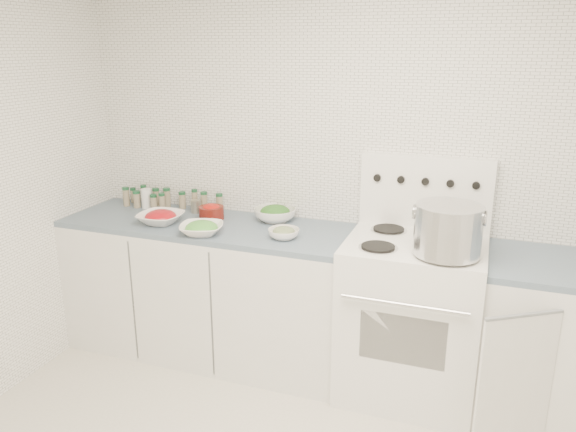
# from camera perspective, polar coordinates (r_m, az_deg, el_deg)

# --- Properties ---
(room_walls) EXTENTS (3.54, 3.04, 2.52)m
(room_walls) POSITION_cam_1_polar(r_m,az_deg,el_deg) (2.02, -4.10, 5.00)
(room_walls) COLOR white
(room_walls) RESTS_ON ground
(counter_left) EXTENTS (1.85, 0.62, 0.90)m
(counter_left) POSITION_cam_1_polar(r_m,az_deg,el_deg) (3.74, -8.00, -7.29)
(counter_left) COLOR white
(counter_left) RESTS_ON ground
(stove) EXTENTS (0.76, 0.70, 1.36)m
(stove) POSITION_cam_1_polar(r_m,az_deg,el_deg) (3.35, 12.41, -9.62)
(stove) COLOR white
(stove) RESTS_ON ground
(counter_right) EXTENTS (0.89, 0.85, 0.90)m
(counter_right) POSITION_cam_1_polar(r_m,az_deg,el_deg) (3.39, 26.51, -11.67)
(counter_right) COLOR white
(counter_right) RESTS_ON ground
(stock_pot) EXTENTS (0.36, 0.34, 0.26)m
(stock_pot) POSITION_cam_1_polar(r_m,az_deg,el_deg) (2.96, 15.95, -1.15)
(stock_pot) COLOR silver
(stock_pot) RESTS_ON stove
(bowl_tomato) EXTENTS (0.28, 0.28, 0.09)m
(bowl_tomato) POSITION_cam_1_polar(r_m,az_deg,el_deg) (3.61, -12.81, -0.13)
(bowl_tomato) COLOR white
(bowl_tomato) RESTS_ON counter_left
(bowl_snowpea) EXTENTS (0.32, 0.32, 0.09)m
(bowl_snowpea) POSITION_cam_1_polar(r_m,az_deg,el_deg) (3.36, -8.78, -1.25)
(bowl_snowpea) COLOR white
(bowl_snowpea) RESTS_ON counter_left
(bowl_broccoli) EXTENTS (0.30, 0.30, 0.11)m
(bowl_broccoli) POSITION_cam_1_polar(r_m,az_deg,el_deg) (3.57, -1.32, 0.26)
(bowl_broccoli) COLOR white
(bowl_broccoli) RESTS_ON counter_left
(bowl_zucchini) EXTENTS (0.23, 0.23, 0.07)m
(bowl_zucchini) POSITION_cam_1_polar(r_m,az_deg,el_deg) (3.25, -0.44, -1.72)
(bowl_zucchini) COLOR white
(bowl_zucchini) RESTS_ON counter_left
(bowl_pepper) EXTENTS (0.16, 0.16, 0.10)m
(bowl_pepper) POSITION_cam_1_polar(r_m,az_deg,el_deg) (3.64, -7.79, 0.47)
(bowl_pepper) COLOR #59150F
(bowl_pepper) RESTS_ON counter_left
(salt_canister) EXTENTS (0.08, 0.08, 0.13)m
(salt_canister) POSITION_cam_1_polar(r_m,az_deg,el_deg) (3.97, -14.19, 1.74)
(salt_canister) COLOR white
(salt_canister) RESTS_ON counter_left
(tin_can) EXTENTS (0.08, 0.08, 0.09)m
(tin_can) POSITION_cam_1_polar(r_m,az_deg,el_deg) (3.79, -9.34, 0.98)
(tin_can) COLOR #9D9685
(tin_can) RESTS_ON counter_left
(spice_cluster) EXTENTS (0.74, 0.16, 0.14)m
(spice_cluster) POSITION_cam_1_polar(r_m,az_deg,el_deg) (3.94, -12.35, 1.72)
(spice_cluster) COLOR gray
(spice_cluster) RESTS_ON counter_left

